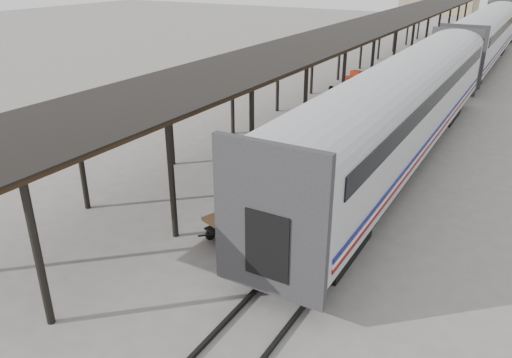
{
  "coord_description": "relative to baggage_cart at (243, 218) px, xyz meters",
  "views": [
    {
      "loc": [
        8.16,
        -13.14,
        8.36
      ],
      "look_at": [
        0.55,
        0.04,
        1.7
      ],
      "focal_mm": 35.0,
      "sensor_mm": 36.0,
      "label": 1
    }
  ],
  "objects": [
    {
      "name": "suitcase_stack",
      "position": [
        0.05,
        0.38,
        0.41
      ],
      "size": [
        1.41,
        1.18,
        0.59
      ],
      "rotation": [
        0.0,
        0.0,
        -0.31
      ],
      "color": "#3C3C3E",
      "rests_on": "baggage_cart"
    },
    {
      "name": "ground",
      "position": [
        -0.56,
        0.86,
        -0.65
      ],
      "size": [
        160.0,
        160.0,
        0.0
      ],
      "primitive_type": "plane",
      "color": "slate",
      "rests_on": "ground"
    },
    {
      "name": "pedestrian",
      "position": [
        -2.62,
        13.91,
        0.32
      ],
      "size": [
        1.17,
        0.58,
        1.93
      ],
      "primitive_type": "imported",
      "rotation": [
        0.0,
        0.0,
        3.04
      ],
      "color": "black",
      "rests_on": "ground"
    },
    {
      "name": "porter",
      "position": [
        0.25,
        -0.65,
        1.09
      ],
      "size": [
        0.45,
        0.66,
        1.76
      ],
      "primitive_type": "imported",
      "rotation": [
        0.0,
        0.0,
        1.52
      ],
      "color": "navy",
      "rests_on": "baggage_cart"
    },
    {
      "name": "luggage_tug",
      "position": [
        -3.93,
        21.43,
        -0.07
      ],
      "size": [
        1.29,
        1.64,
        1.26
      ],
      "rotation": [
        0.0,
        0.0,
        -0.34
      ],
      "color": "maroon",
      "rests_on": "ground"
    },
    {
      "name": "canopy",
      "position": [
        -3.96,
        24.86,
        3.36
      ],
      "size": [
        4.9,
        64.3,
        4.15
      ],
      "color": "#422B19",
      "rests_on": "ground"
    },
    {
      "name": "train",
      "position": [
        2.64,
        34.65,
        2.04
      ],
      "size": [
        3.45,
        76.01,
        4.01
      ],
      "color": "silver",
      "rests_on": "ground"
    },
    {
      "name": "baggage_cart",
      "position": [
        0.0,
        0.0,
        0.0
      ],
      "size": [
        1.92,
        2.67,
        0.86
      ],
      "rotation": [
        0.0,
        0.0,
        -0.31
      ],
      "color": "brown",
      "rests_on": "ground"
    },
    {
      "name": "rails",
      "position": [
        2.64,
        34.86,
        -0.59
      ],
      "size": [
        1.54,
        150.0,
        0.12
      ],
      "color": "black",
      "rests_on": "ground"
    }
  ]
}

